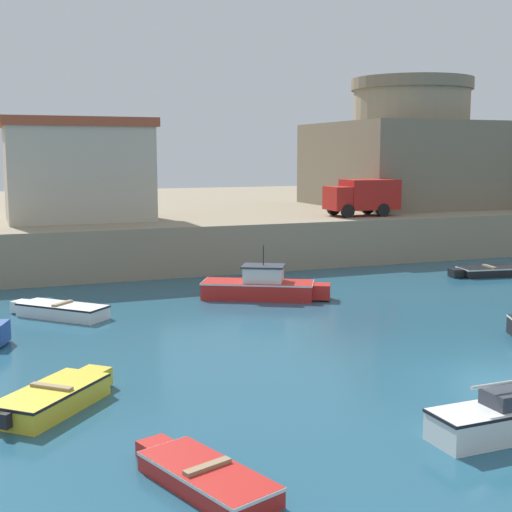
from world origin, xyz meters
name	(u,v)px	position (x,y,z in m)	size (l,w,h in m)	color
ground_plane	(487,381)	(0.00, 0.00, 0.00)	(200.00, 200.00, 0.00)	#235670
quay_seawall	(160,218)	(0.00, 39.40, 1.32)	(120.00, 40.00, 2.63)	gray
dinghy_white_1	(60,310)	(-10.52, 12.54, 0.29)	(3.67, 3.70, 0.61)	white
dinghy_red_3	(204,475)	(-9.43, -3.32, 0.23)	(2.22, 3.80, 0.49)	red
dinghy_yellow_5	(55,396)	(-11.70, 2.13, 0.32)	(3.36, 3.56, 0.66)	yellow
motorboat_red_6	(262,286)	(-1.70, 13.13, 0.54)	(5.63, 3.86, 2.39)	red
dinghy_black_7	(487,271)	(11.49, 14.26, 0.26)	(3.90, 1.87, 0.55)	black
fortress	(410,155)	(16.00, 28.78, 6.24)	(12.33, 12.33, 9.03)	#796C57
harbor_shed_mid_row	(78,169)	(-8.00, 25.38, 5.51)	(8.22, 5.36, 5.71)	#BCB29E
truck_on_quay	(362,196)	(8.39, 22.15, 3.85)	(4.35, 2.25, 2.20)	#AD1E19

